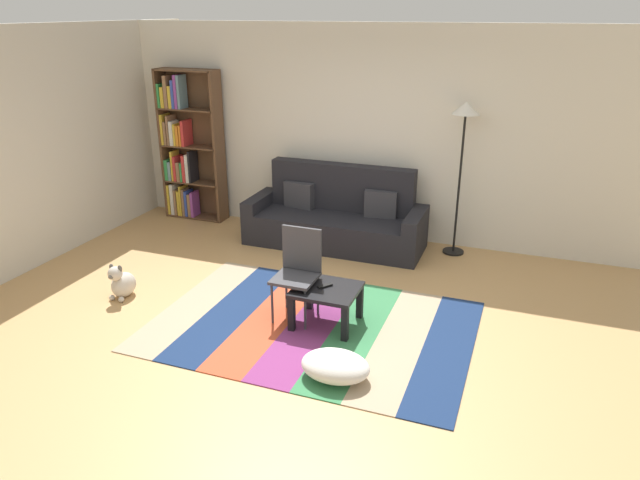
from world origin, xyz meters
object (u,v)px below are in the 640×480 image
at_px(couch, 336,219).
at_px(folding_chair, 298,266).
at_px(bookshelf, 186,151).
at_px(dog, 122,283).
at_px(coffee_table, 326,295).
at_px(pouf, 335,366).
at_px(standing_lamp, 464,129).
at_px(tv_remote, 325,286).

distance_m(couch, folding_chair, 1.97).
bearing_deg(couch, bookshelf, 173.21).
distance_m(dog, folding_chair, 1.95).
height_order(couch, folding_chair, couch).
height_order(coffee_table, pouf, coffee_table).
xyz_separation_m(dog, folding_chair, (1.90, 0.28, 0.37)).
distance_m(dog, standing_lamp, 4.18).
height_order(couch, coffee_table, couch).
bearing_deg(folding_chair, pouf, -3.36).
relative_size(coffee_table, standing_lamp, 0.33).
xyz_separation_m(couch, pouf, (0.97, -2.83, -0.22)).
relative_size(standing_lamp, folding_chair, 2.07).
xyz_separation_m(standing_lamp, folding_chair, (-1.20, -2.16, -1.02)).
height_order(couch, bookshelf, bookshelf).
relative_size(bookshelf, dog, 5.27).
bearing_deg(standing_lamp, bookshelf, 179.19).
bearing_deg(tv_remote, pouf, -27.59).
bearing_deg(pouf, standing_lamp, 80.65).
height_order(coffee_table, folding_chair, folding_chair).
bearing_deg(dog, standing_lamp, 38.37).
distance_m(couch, pouf, 3.00).
bearing_deg(folding_chair, coffee_table, 34.88).
bearing_deg(folding_chair, tv_remote, 37.44).
bearing_deg(standing_lamp, couch, -171.29).
distance_m(bookshelf, standing_lamp, 3.87).
relative_size(bookshelf, folding_chair, 2.33).
xyz_separation_m(bookshelf, folding_chair, (2.63, -2.22, -0.44)).
bearing_deg(dog, tv_remote, 5.84).
relative_size(dog, tv_remote, 2.65).
bearing_deg(couch, folding_chair, -81.79).
relative_size(bookshelf, standing_lamp, 1.13).
distance_m(coffee_table, standing_lamp, 2.71).
bearing_deg(folding_chair, dog, -122.52).
bearing_deg(pouf, bookshelf, 136.89).
distance_m(pouf, dog, 2.66).
bearing_deg(dog, coffee_table, 5.30).
bearing_deg(bookshelf, folding_chair, -40.10).
relative_size(couch, bookshelf, 1.08).
distance_m(bookshelf, dog, 2.73).
relative_size(pouf, standing_lamp, 0.31).
height_order(pouf, standing_lamp, standing_lamp).
relative_size(couch, tv_remote, 15.07).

